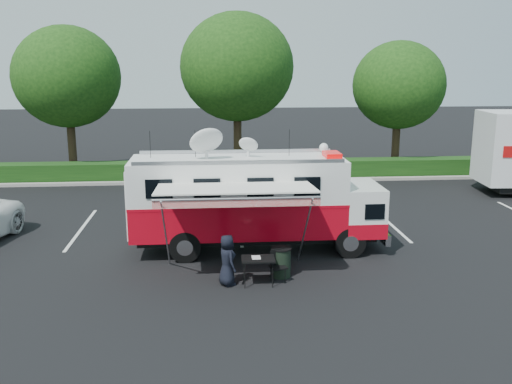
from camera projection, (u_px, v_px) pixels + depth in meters
ground_plane at (257, 250)px, 19.41m from camera, size 120.00×120.00×0.00m
back_border at (258, 85)px, 30.91m from camera, size 60.00×6.14×8.87m
stall_lines at (238, 225)px, 22.28m from camera, size 24.12×5.50×0.01m
command_truck at (255, 200)px, 19.01m from camera, size 8.43×2.32×4.05m
awning at (236, 191)px, 16.41m from camera, size 4.60×2.40×2.78m
person at (227, 285)px, 16.37m from camera, size 0.72×0.86×1.49m
folding_table at (258, 260)px, 16.19m from camera, size 0.96×0.69×0.81m
folding_chair at (278, 262)px, 16.60m from camera, size 0.55×0.58×0.92m
trash_bin at (281, 262)px, 16.89m from camera, size 0.60×0.60×0.90m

